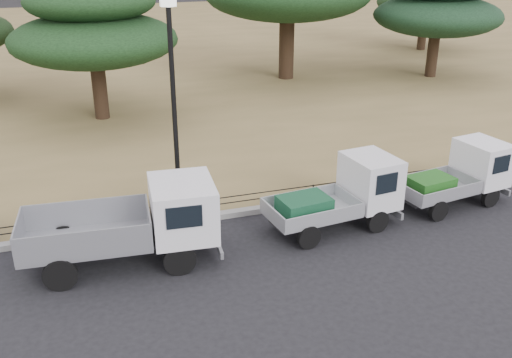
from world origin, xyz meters
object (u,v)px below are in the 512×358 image
object	(u,v)px
truck_large	(132,222)
street_lamp	(171,62)
truck_kei_rear	(459,175)
truck_kei_front	(342,195)

from	to	relation	value
truck_large	street_lamp	bearing A→B (deg)	56.84
truck_large	truck_kei_rear	distance (m)	9.34
truck_kei_rear	street_lamp	distance (m)	8.73
truck_kei_front	street_lamp	distance (m)	5.56
truck_kei_front	street_lamp	size ratio (longest dim) A/B	0.59
truck_large	street_lamp	world-z (taller)	street_lamp
truck_kei_front	truck_kei_rear	distance (m)	3.87
truck_kei_front	street_lamp	bearing A→B (deg)	149.75
truck_large	street_lamp	xyz separation A→B (m)	(1.46, 1.91, 3.26)
truck_kei_front	street_lamp	world-z (taller)	street_lamp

